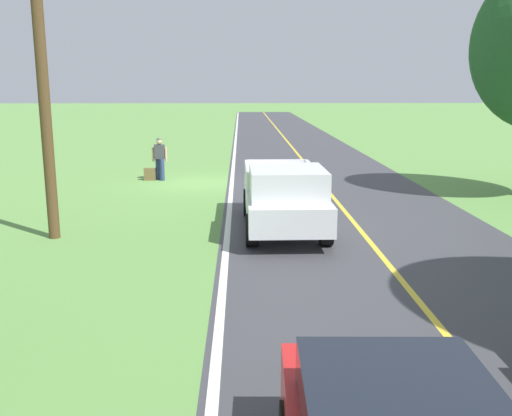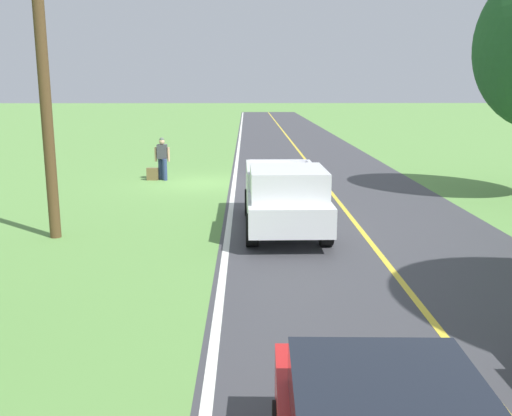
# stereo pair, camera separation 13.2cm
# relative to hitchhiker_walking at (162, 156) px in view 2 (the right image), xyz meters

# --- Properties ---
(ground_plane) EXTENTS (200.00, 200.00, 0.00)m
(ground_plane) POSITION_rel_hitchhiker_walking_xyz_m (-1.58, 0.82, -0.98)
(ground_plane) COLOR #609347
(road_surface) EXTENTS (7.52, 120.00, 0.00)m
(road_surface) POSITION_rel_hitchhiker_walking_xyz_m (-6.53, 0.82, -0.98)
(road_surface) COLOR #3D3D42
(road_surface) RESTS_ON ground
(lane_edge_line) EXTENTS (0.16, 117.60, 0.00)m
(lane_edge_line) POSITION_rel_hitchhiker_walking_xyz_m (-2.95, 0.82, -0.98)
(lane_edge_line) COLOR silver
(lane_edge_line) RESTS_ON ground
(lane_centre_line) EXTENTS (0.14, 117.60, 0.00)m
(lane_centre_line) POSITION_rel_hitchhiker_walking_xyz_m (-6.53, 0.82, -0.98)
(lane_centre_line) COLOR gold
(lane_centre_line) RESTS_ON ground
(hitchhiker_walking) EXTENTS (0.62, 0.52, 1.75)m
(hitchhiker_walking) POSITION_rel_hitchhiker_walking_xyz_m (0.00, 0.00, 0.00)
(hitchhiker_walking) COLOR navy
(hitchhiker_walking) RESTS_ON ground
(suitcase_carried) EXTENTS (0.46, 0.21, 0.51)m
(suitcase_carried) POSITION_rel_hitchhiker_walking_xyz_m (0.42, 0.07, -0.73)
(suitcase_carried) COLOR brown
(suitcase_carried) RESTS_ON ground
(pickup_truck_passing) EXTENTS (2.14, 5.42, 1.82)m
(pickup_truck_passing) POSITION_rel_hitchhiker_walking_xyz_m (-4.46, 8.50, -0.01)
(pickup_truck_passing) COLOR silver
(pickup_truck_passing) RESTS_ON ground
(utility_pole_roadside) EXTENTS (0.28, 0.28, 7.04)m
(utility_pole_roadside) POSITION_rel_hitchhiker_walking_xyz_m (1.47, 9.03, 2.54)
(utility_pole_roadside) COLOR brown
(utility_pole_roadside) RESTS_ON ground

